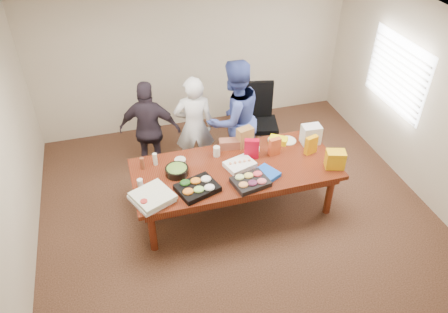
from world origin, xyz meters
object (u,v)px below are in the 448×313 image
object	(u,v)px
sheet_cake	(240,165)
conference_table	(235,188)
salad_bowl	(177,171)
person_right	(234,119)
office_chair	(262,122)
person_center	(194,127)

from	to	relation	value
sheet_cake	conference_table	bearing A→B (deg)	168.11
conference_table	salad_bowl	distance (m)	0.90
conference_table	person_right	distance (m)	1.10
salad_bowl	office_chair	bearing A→B (deg)	35.12
conference_table	sheet_cake	xyz separation A→B (m)	(0.06, 0.01, 0.41)
person_right	sheet_cake	xyz separation A→B (m)	(-0.19, -0.90, -0.16)
person_right	sheet_cake	size ratio (longest dim) A/B	4.89
office_chair	sheet_cake	distance (m)	1.47
conference_table	salad_bowl	bearing A→B (deg)	173.84
person_right	sheet_cake	bearing A→B (deg)	59.19
conference_table	person_center	world-z (taller)	person_center
sheet_cake	person_right	bearing A→B (deg)	60.38
conference_table	office_chair	size ratio (longest dim) A/B	2.42
salad_bowl	conference_table	bearing A→B (deg)	-6.16
conference_table	sheet_cake	bearing A→B (deg)	5.60
office_chair	person_right	size ratio (longest dim) A/B	0.61
conference_table	person_right	size ratio (longest dim) A/B	1.49
office_chair	sheet_cake	bearing A→B (deg)	-109.11
office_chair	salad_bowl	bearing A→B (deg)	-131.63
office_chair	conference_table	bearing A→B (deg)	-111.01
person_center	person_right	distance (m)	0.61
conference_table	person_right	xyz separation A→B (m)	(0.26, 0.91, 0.57)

